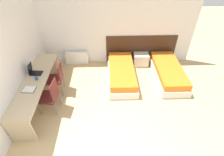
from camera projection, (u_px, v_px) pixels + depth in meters
wall_back at (110, 26)px, 5.66m from camera, size 5.63×0.05×2.70m
wall_left at (14, 59)px, 4.15m from camera, size 0.05×4.70×2.70m
headboard_panel at (141, 49)px, 6.19m from camera, size 2.45×0.03×1.01m
bed_near_window at (121, 73)px, 5.58m from camera, size 0.85×1.94×0.44m
bed_near_door at (168, 72)px, 5.61m from camera, size 0.85×1.94×0.44m
nightstand at (141, 59)px, 6.20m from camera, size 0.51×0.38×0.43m
radiator at (77, 58)px, 6.24m from camera, size 0.80×0.12×0.47m
desk at (36, 84)px, 4.59m from camera, size 0.61×2.60×0.73m
chair_near_laptop at (56, 77)px, 4.92m from camera, size 0.47×0.47×0.95m
chair_near_notebook at (50, 95)px, 4.36m from camera, size 0.49×0.49×0.95m
laptop at (34, 72)px, 4.68m from camera, size 0.33×0.24×0.32m
open_notebook at (29, 89)px, 4.22m from camera, size 0.32×0.26×0.02m
mug at (36, 78)px, 4.49m from camera, size 0.08×0.08×0.09m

